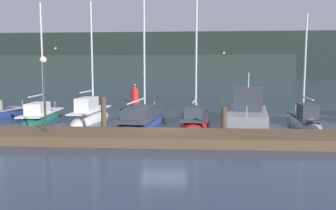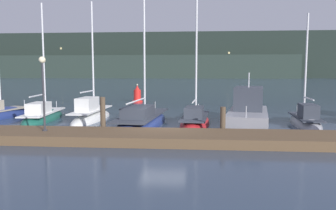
{
  "view_description": "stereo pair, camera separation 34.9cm",
  "coord_description": "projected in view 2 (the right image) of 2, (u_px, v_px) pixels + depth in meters",
  "views": [
    {
      "loc": [
        1.4,
        -17.48,
        3.4
      ],
      "look_at": [
        0.0,
        3.18,
        1.2
      ],
      "focal_mm": 35.0,
      "sensor_mm": 36.0,
      "label": 1
    },
    {
      "loc": [
        1.75,
        -17.46,
        3.4
      ],
      "look_at": [
        0.0,
        3.18,
        1.2
      ],
      "focal_mm": 35.0,
      "sensor_mm": 36.0,
      "label": 2
    }
  ],
  "objects": [
    {
      "name": "motorboat_berth_7",
      "position": [
        248.0,
        117.0,
        20.75
      ],
      "size": [
        3.84,
        7.52,
        3.8
      ],
      "color": "gray",
      "rests_on": "ground"
    },
    {
      "name": "sailboat_berth_6",
      "position": [
        195.0,
        123.0,
        20.57
      ],
      "size": [
        2.27,
        6.24,
        9.56
      ],
      "color": "red",
      "rests_on": "ground"
    },
    {
      "name": "dock_lamppost",
      "position": [
        43.0,
        81.0,
        15.74
      ],
      "size": [
        0.32,
        0.32,
        3.61
      ],
      "color": "#2D2D33",
      "rests_on": "dock"
    },
    {
      "name": "hillside_backdrop",
      "position": [
        183.0,
        57.0,
        150.15
      ],
      "size": [
        240.0,
        23.0,
        20.29
      ],
      "color": "#1E2823",
      "rests_on": "ground"
    },
    {
      "name": "sailboat_berth_8",
      "position": [
        305.0,
        123.0,
        20.4
      ],
      "size": [
        2.02,
        5.54,
        7.62
      ],
      "color": "gray",
      "rests_on": "ground"
    },
    {
      "name": "channel_buoy",
      "position": [
        137.0,
        95.0,
        35.12
      ],
      "size": [
        1.14,
        1.14,
        1.95
      ],
      "color": "red",
      "rests_on": "ground"
    },
    {
      "name": "mooring_pile_3",
      "position": [
        223.0,
        122.0,
        16.89
      ],
      "size": [
        0.28,
        0.28,
        1.53
      ],
      "primitive_type": "cylinder",
      "color": "#4C3D2D",
      "rests_on": "ground"
    },
    {
      "name": "sailboat_berth_3",
      "position": [
        43.0,
        118.0,
        22.57
      ],
      "size": [
        2.42,
        6.47,
        8.64
      ],
      "color": "#195647",
      "rests_on": "ground"
    },
    {
      "name": "ground_plane",
      "position": [
        163.0,
        133.0,
        17.8
      ],
      "size": [
        400.0,
        400.0,
        0.0
      ],
      "primitive_type": "plane",
      "color": "#2D3D51"
    },
    {
      "name": "dock",
      "position": [
        158.0,
        137.0,
        15.58
      ],
      "size": [
        38.63,
        2.8,
        0.45
      ],
      "primitive_type": "cube",
      "color": "brown",
      "rests_on": "ground"
    },
    {
      "name": "mooring_pile_2",
      "position": [
        103.0,
        116.0,
        17.4
      ],
      "size": [
        0.28,
        0.28,
        1.99
      ],
      "primitive_type": "cylinder",
      "color": "#4C3D2D",
      "rests_on": "ground"
    },
    {
      "name": "sailboat_berth_4",
      "position": [
        91.0,
        117.0,
        22.45
      ],
      "size": [
        1.79,
        6.5,
        8.64
      ],
      "color": "white",
      "rests_on": "ground"
    },
    {
      "name": "sailboat_berth_5",
      "position": [
        142.0,
        123.0,
        20.64
      ],
      "size": [
        3.22,
        8.54,
        11.73
      ],
      "color": "navy",
      "rests_on": "ground"
    }
  ]
}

